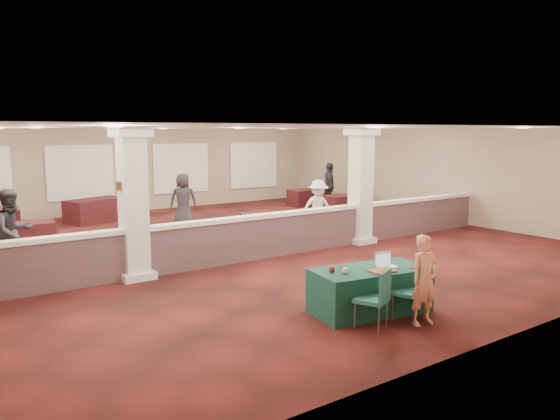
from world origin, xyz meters
TOP-DOWN VIEW (x-y plane):
  - ground at (0.00, 0.00)m, footprint 16.00×16.00m
  - wall_back at (0.00, 8.00)m, footprint 16.00×0.04m
  - wall_front at (0.00, -8.00)m, footprint 16.00×0.04m
  - wall_right at (8.00, 0.00)m, footprint 0.04×16.00m
  - ceiling at (0.00, 0.00)m, footprint 16.00×16.00m
  - partition_wall at (0.00, -1.50)m, footprint 15.60×0.28m
  - column_left at (-3.50, -1.50)m, footprint 0.72×0.72m
  - column_right at (3.00, -1.50)m, footprint 0.72×0.72m
  - sconce_left at (-3.78, -1.50)m, footprint 0.12×0.12m
  - sconce_right at (-3.22, -1.50)m, footprint 0.12×0.12m
  - near_table at (-0.95, -5.92)m, footprint 2.14×1.32m
  - conf_chair_main at (-0.68, -6.68)m, footprint 0.59×0.60m
  - conf_chair_side at (-1.45, -6.59)m, footprint 0.64×0.64m
  - woman at (-0.67, -6.88)m, footprint 0.56×0.41m
  - far_table_front_left at (-5.00, 3.00)m, footprint 1.83×1.04m
  - far_table_front_center at (1.31, 0.30)m, footprint 2.05×1.53m
  - far_table_front_right at (6.50, 3.00)m, footprint 1.67×0.85m
  - far_table_back_center at (-2.00, 6.30)m, footprint 2.19×1.61m
  - far_table_back_right at (6.50, 5.27)m, footprint 1.71×0.88m
  - attendee_a at (-5.54, 0.34)m, footprint 1.03×0.85m
  - attendee_b at (2.71, 0.00)m, footprint 1.16×0.78m
  - attendee_c at (6.50, 3.95)m, footprint 1.00×1.21m
  - attendee_d at (-0.03, 3.50)m, footprint 0.99×0.76m
  - laptop_base at (-0.64, -6.03)m, footprint 0.38×0.30m
  - laptop_screen at (-0.62, -5.91)m, footprint 0.34×0.07m
  - screen_glow at (-0.63, -5.92)m, footprint 0.31×0.06m
  - knitting at (-0.94, -6.19)m, footprint 0.47×0.38m
  - yarn_cream at (-1.53, -5.93)m, footprint 0.12×0.12m
  - yarn_red at (-1.66, -5.75)m, footprint 0.11×0.11m
  - yarn_grey at (-1.39, -5.72)m, footprint 0.11×0.11m
  - scissors at (-0.32, -6.33)m, footprint 0.13×0.05m

SIDE VIEW (x-z plane):
  - ground at x=0.00m, z-range 0.00..0.00m
  - far_table_front_right at x=6.50m, z-range 0.00..0.67m
  - far_table_back_right at x=6.50m, z-range 0.00..0.69m
  - far_table_front_left at x=-5.00m, z-range 0.00..0.71m
  - far_table_front_center at x=1.31m, z-range 0.00..0.75m
  - near_table at x=-0.95m, z-range 0.00..0.77m
  - far_table_back_center at x=-2.00m, z-range 0.00..0.80m
  - conf_chair_main at x=-0.68m, z-range 0.09..1.04m
  - conf_chair_side at x=-1.45m, z-range 0.09..1.04m
  - partition_wall at x=0.00m, z-range 0.02..1.12m
  - woman at x=-0.67m, z-range 0.00..1.48m
  - scissors at x=-0.32m, z-range 0.77..0.78m
  - laptop_base at x=-0.64m, z-range 0.77..0.79m
  - knitting at x=-0.94m, z-range 0.77..0.80m
  - yarn_red at x=-1.66m, z-range 0.77..0.87m
  - yarn_grey at x=-1.39m, z-range 0.77..0.88m
  - yarn_cream at x=-1.53m, z-range 0.77..0.88m
  - attendee_b at x=2.71m, z-range 0.00..1.67m
  - screen_glow at x=-0.63m, z-range 0.79..0.99m
  - attendee_d at x=-0.03m, z-range 0.00..1.78m
  - laptop_screen at x=-0.62m, z-range 0.79..1.02m
  - attendee_c at x=6.50m, z-range 0.00..1.86m
  - attendee_a at x=-5.54m, z-range 0.00..1.89m
  - wall_back at x=0.00m, z-range 0.00..3.20m
  - wall_front at x=0.00m, z-range 0.00..3.20m
  - wall_right at x=8.00m, z-range 0.00..3.20m
  - column_left at x=-3.50m, z-range 0.04..3.24m
  - column_right at x=3.00m, z-range 0.04..3.24m
  - sconce_left at x=-3.78m, z-range 1.91..2.09m
  - sconce_right at x=-3.22m, z-range 1.91..2.09m
  - ceiling at x=0.00m, z-range 3.19..3.21m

